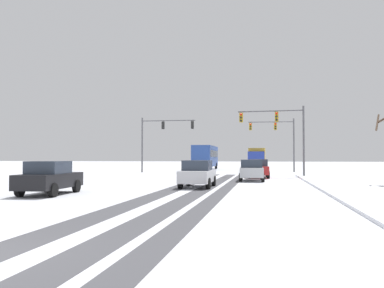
{
  "coord_description": "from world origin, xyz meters",
  "views": [
    {
      "loc": [
        5.34,
        -6.35,
        1.83
      ],
      "look_at": [
        0.0,
        23.06,
        2.8
      ],
      "focal_mm": 37.07,
      "sensor_mm": 36.0,
      "label": 1
    }
  ],
  "objects_px": {
    "car_black_fourth": "(50,178)",
    "bus_oncoming": "(206,156)",
    "car_white_third": "(198,174)",
    "box_truck_delivery": "(257,158)",
    "car_red_lead": "(258,168)",
    "car_silver_second": "(252,170)",
    "traffic_signal_far_left": "(161,133)",
    "traffic_signal_near_right": "(280,126)",
    "traffic_signal_far_right": "(278,134)"
  },
  "relations": [
    {
      "from": "car_black_fourth",
      "to": "bus_oncoming",
      "type": "height_order",
      "value": "bus_oncoming"
    },
    {
      "from": "car_white_third",
      "to": "box_truck_delivery",
      "type": "bearing_deg",
      "value": 84.64
    },
    {
      "from": "car_white_third",
      "to": "box_truck_delivery",
      "type": "xyz_separation_m",
      "value": [
        2.98,
        31.73,
        0.82
      ]
    },
    {
      "from": "car_black_fourth",
      "to": "car_red_lead",
      "type": "bearing_deg",
      "value": 60.66
    },
    {
      "from": "car_silver_second",
      "to": "traffic_signal_far_left",
      "type": "bearing_deg",
      "value": 126.7
    },
    {
      "from": "traffic_signal_far_left",
      "to": "traffic_signal_near_right",
      "type": "relative_size",
      "value": 1.0
    },
    {
      "from": "traffic_signal_near_right",
      "to": "bus_oncoming",
      "type": "relative_size",
      "value": 0.59
    },
    {
      "from": "car_red_lead",
      "to": "car_silver_second",
      "type": "height_order",
      "value": "same"
    },
    {
      "from": "car_white_third",
      "to": "car_black_fourth",
      "type": "relative_size",
      "value": 0.98
    },
    {
      "from": "traffic_signal_near_right",
      "to": "box_truck_delivery",
      "type": "height_order",
      "value": "traffic_signal_near_right"
    },
    {
      "from": "car_red_lead",
      "to": "car_white_third",
      "type": "height_order",
      "value": "same"
    },
    {
      "from": "traffic_signal_far_left",
      "to": "traffic_signal_near_right",
      "type": "bearing_deg",
      "value": -30.37
    },
    {
      "from": "car_black_fourth",
      "to": "traffic_signal_far_left",
      "type": "bearing_deg",
      "value": 93.65
    },
    {
      "from": "traffic_signal_far_right",
      "to": "car_silver_second",
      "type": "height_order",
      "value": "traffic_signal_far_right"
    },
    {
      "from": "car_black_fourth",
      "to": "traffic_signal_far_right",
      "type": "bearing_deg",
      "value": 69.21
    },
    {
      "from": "car_white_third",
      "to": "car_black_fourth",
      "type": "height_order",
      "value": "same"
    },
    {
      "from": "traffic_signal_far_right",
      "to": "traffic_signal_far_left",
      "type": "bearing_deg",
      "value": -164.22
    },
    {
      "from": "traffic_signal_near_right",
      "to": "box_truck_delivery",
      "type": "relative_size",
      "value": 0.87
    },
    {
      "from": "traffic_signal_far_right",
      "to": "car_black_fourth",
      "type": "distance_m",
      "value": 33.89
    },
    {
      "from": "car_white_third",
      "to": "box_truck_delivery",
      "type": "height_order",
      "value": "box_truck_delivery"
    },
    {
      "from": "traffic_signal_near_right",
      "to": "car_silver_second",
      "type": "relative_size",
      "value": 1.56
    },
    {
      "from": "car_white_third",
      "to": "car_silver_second",
      "type": "bearing_deg",
      "value": 66.76
    },
    {
      "from": "bus_oncoming",
      "to": "box_truck_delivery",
      "type": "height_order",
      "value": "bus_oncoming"
    },
    {
      "from": "traffic_signal_far_right",
      "to": "car_white_third",
      "type": "distance_m",
      "value": 26.6
    },
    {
      "from": "car_red_lead",
      "to": "bus_oncoming",
      "type": "distance_m",
      "value": 22.67
    },
    {
      "from": "car_black_fourth",
      "to": "bus_oncoming",
      "type": "relative_size",
      "value": 0.38
    },
    {
      "from": "traffic_signal_near_right",
      "to": "bus_oncoming",
      "type": "distance_m",
      "value": 21.46
    },
    {
      "from": "traffic_signal_far_right",
      "to": "car_white_third",
      "type": "height_order",
      "value": "traffic_signal_far_right"
    },
    {
      "from": "traffic_signal_near_right",
      "to": "car_red_lead",
      "type": "height_order",
      "value": "traffic_signal_near_right"
    },
    {
      "from": "traffic_signal_far_left",
      "to": "car_silver_second",
      "type": "bearing_deg",
      "value": -53.3
    },
    {
      "from": "car_silver_second",
      "to": "box_truck_delivery",
      "type": "distance_m",
      "value": 24.78
    },
    {
      "from": "traffic_signal_far_right",
      "to": "bus_oncoming",
      "type": "relative_size",
      "value": 0.59
    },
    {
      "from": "traffic_signal_far_left",
      "to": "car_white_third",
      "type": "bearing_deg",
      "value": -69.65
    },
    {
      "from": "traffic_signal_far_right",
      "to": "box_truck_delivery",
      "type": "height_order",
      "value": "traffic_signal_far_right"
    },
    {
      "from": "car_black_fourth",
      "to": "bus_oncoming",
      "type": "distance_m",
      "value": 38.69
    },
    {
      "from": "traffic_signal_near_right",
      "to": "box_truck_delivery",
      "type": "xyz_separation_m",
      "value": [
        -2.43,
        17.8,
        -3.01
      ]
    },
    {
      "from": "traffic_signal_far_left",
      "to": "box_truck_delivery",
      "type": "height_order",
      "value": "traffic_signal_far_left"
    },
    {
      "from": "traffic_signal_far_right",
      "to": "car_red_lead",
      "type": "relative_size",
      "value": 1.56
    },
    {
      "from": "car_white_third",
      "to": "car_black_fourth",
      "type": "xyz_separation_m",
      "value": [
        -6.34,
        -5.76,
        0.0
      ]
    },
    {
      "from": "car_white_third",
      "to": "bus_oncoming",
      "type": "distance_m",
      "value": 33.17
    },
    {
      "from": "traffic_signal_near_right",
      "to": "car_silver_second",
      "type": "distance_m",
      "value": 8.31
    },
    {
      "from": "car_silver_second",
      "to": "box_truck_delivery",
      "type": "relative_size",
      "value": 0.56
    },
    {
      "from": "car_silver_second",
      "to": "car_white_third",
      "type": "bearing_deg",
      "value": -113.24
    },
    {
      "from": "bus_oncoming",
      "to": "traffic_signal_far_left",
      "type": "bearing_deg",
      "value": -108.9
    },
    {
      "from": "traffic_signal_near_right",
      "to": "traffic_signal_far_left",
      "type": "bearing_deg",
      "value": 149.63
    },
    {
      "from": "car_silver_second",
      "to": "bus_oncoming",
      "type": "relative_size",
      "value": 0.38
    },
    {
      "from": "traffic_signal_near_right",
      "to": "box_truck_delivery",
      "type": "bearing_deg",
      "value": 97.78
    },
    {
      "from": "car_white_third",
      "to": "car_black_fourth",
      "type": "bearing_deg",
      "value": -137.77
    },
    {
      "from": "traffic_signal_near_right",
      "to": "car_black_fourth",
      "type": "xyz_separation_m",
      "value": [
        -11.75,
        -19.69,
        -3.83
      ]
    },
    {
      "from": "traffic_signal_far_right",
      "to": "car_red_lead",
      "type": "xyz_separation_m",
      "value": [
        -2.2,
        -14.13,
        -3.81
      ]
    }
  ]
}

